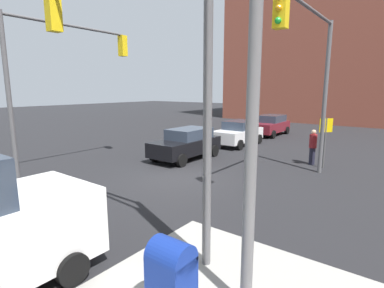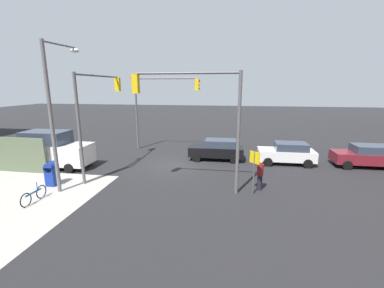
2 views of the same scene
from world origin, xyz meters
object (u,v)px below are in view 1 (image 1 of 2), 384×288
traffic_signal_nw_corner (312,63)px  traffic_signal_ne_corner (129,48)px  mailbox_blue (171,280)px  sedan_black (186,143)px  traffic_signal_se_corner (63,66)px  street_lamp_corner (234,22)px  hatchback_maroon (270,125)px  sedan_white (238,133)px  pedestrian_crossing (313,146)px

traffic_signal_nw_corner → traffic_signal_ne_corner: (6.76, -2.21, -0.00)m
mailbox_blue → sedan_black: 11.59m
traffic_signal_se_corner → sedan_black: bearing=154.5°
traffic_signal_se_corner → sedan_black: traffic_signal_se_corner is taller
mailbox_blue → traffic_signal_nw_corner: bearing=-176.6°
traffic_signal_se_corner → street_lamp_corner: bearing=73.5°
traffic_signal_nw_corner → hatchback_maroon: (-11.53, -6.25, -3.81)m
mailbox_blue → sedan_black: size_ratio=0.34×
mailbox_blue → traffic_signal_ne_corner: bearing=-122.1°
sedan_white → sedan_black: same height
traffic_signal_nw_corner → pedestrian_crossing: 5.19m
traffic_signal_se_corner → traffic_signal_nw_corner: bearing=116.5°
traffic_signal_se_corner → hatchback_maroon: (-16.02, 2.75, -3.81)m
sedan_black → hatchback_maroon: bearing=178.7°
traffic_signal_nw_corner → sedan_white: bearing=-134.3°
mailbox_blue → traffic_signal_se_corner: bearing=-112.7°
mailbox_blue → pedestrian_crossing: bearing=-174.3°
hatchback_maroon → sedan_white: same height
traffic_signal_nw_corner → traffic_signal_se_corner: (4.49, -9.00, 0.00)m
sedan_black → pedestrian_crossing: 6.40m
street_lamp_corner → pedestrian_crossing: size_ratio=4.56×
traffic_signal_se_corner → pedestrian_crossing: bearing=134.0°
traffic_signal_se_corner → sedan_black: size_ratio=1.53×
street_lamp_corner → mailbox_blue: size_ratio=5.59×
street_lamp_corner → sedan_black: (-8.22, -7.41, -3.86)m
traffic_signal_nw_corner → street_lamp_corner: bearing=7.1°
hatchback_maroon → sedan_black: (10.75, -0.24, -0.00)m
traffic_signal_nw_corner → sedan_white: traffic_signal_nw_corner is taller
street_lamp_corner → hatchback_maroon: 20.64m
street_lamp_corner → pedestrian_crossing: (-10.97, -1.63, -3.79)m
street_lamp_corner → pedestrian_crossing: 11.72m
hatchback_maroon → traffic_signal_nw_corner: bearing=28.4°
traffic_signal_ne_corner → mailbox_blue: 5.03m
street_lamp_corner → sedan_white: size_ratio=1.96×
sedan_white → sedan_black: bearing=-3.2°
street_lamp_corner → pedestrian_crossing: bearing=-171.5°
sedan_white → pedestrian_crossing: pedestrian_crossing is taller
traffic_signal_ne_corner → sedan_white: traffic_signal_ne_corner is taller
pedestrian_crossing → street_lamp_corner: bearing=-178.3°
traffic_signal_ne_corner → street_lamp_corner: bearing=77.9°
street_lamp_corner → traffic_signal_se_corner: bearing=-106.5°
sedan_white → traffic_signal_ne_corner: bearing=17.3°
traffic_signal_ne_corner → sedan_black: (-7.55, -4.28, -3.80)m
mailbox_blue → pedestrian_crossing: (-12.00, -1.20, 0.15)m
traffic_signal_nw_corner → street_lamp_corner: 7.49m
traffic_signal_ne_corner → sedan_black: 9.47m
traffic_signal_se_corner → traffic_signal_ne_corner: (2.27, 6.79, -0.01)m
sedan_white → street_lamp_corner: bearing=27.9°
traffic_signal_ne_corner → traffic_signal_se_corner: bearing=-108.5°
pedestrian_crossing → sedan_white: bearing=58.8°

